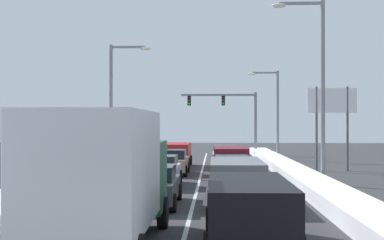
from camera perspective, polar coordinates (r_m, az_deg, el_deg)
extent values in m
plane|color=#333335|center=(25.63, 0.53, -7.27)|extent=(125.83, 125.83, 0.00)
cube|color=silver|center=(30.44, 0.82, -6.18)|extent=(0.14, 53.24, 0.01)
cube|color=white|center=(30.73, 10.79, -5.56)|extent=(1.67, 53.24, 0.61)
cube|color=white|center=(31.00, -9.07, -5.25)|extent=(2.06, 53.24, 0.89)
cube|color=black|center=(13.67, 5.93, -8.90)|extent=(1.95, 4.90, 1.25)
cube|color=black|center=(11.25, 6.71, -9.32)|extent=(1.56, 0.06, 0.55)
cube|color=red|center=(11.29, 2.68, -11.22)|extent=(0.20, 0.08, 0.28)
cube|color=red|center=(11.41, 10.69, -11.10)|extent=(0.20, 0.08, 0.28)
cylinder|color=black|center=(15.43, 1.93, -10.46)|extent=(0.25, 0.74, 0.74)
cylinder|color=black|center=(15.53, 9.11, -10.39)|extent=(0.25, 0.74, 0.74)
cube|color=slate|center=(20.98, 4.65, -5.93)|extent=(1.95, 4.90, 1.25)
cube|color=black|center=(18.56, 4.95, -5.80)|extent=(1.56, 0.06, 0.55)
cube|color=red|center=(18.59, 2.53, -6.95)|extent=(0.20, 0.08, 0.28)
cube|color=red|center=(18.66, 7.36, -6.92)|extent=(0.20, 0.08, 0.28)
cylinder|color=black|center=(22.73, 2.05, -7.21)|extent=(0.25, 0.74, 0.74)
cylinder|color=black|center=(22.80, 6.89, -7.19)|extent=(0.25, 0.74, 0.74)
cylinder|color=black|center=(19.36, 2.00, -8.41)|extent=(0.25, 0.74, 0.74)
cylinder|color=black|center=(19.44, 7.70, -8.37)|extent=(0.25, 0.74, 0.74)
cube|color=navy|center=(27.09, 4.18, -5.56)|extent=(1.82, 4.50, 0.70)
cube|color=black|center=(26.90, 4.19, -4.31)|extent=(1.64, 2.20, 0.55)
cube|color=red|center=(24.88, 2.74, -5.74)|extent=(0.24, 0.08, 0.14)
cube|color=red|center=(24.93, 5.94, -5.73)|extent=(0.24, 0.08, 0.14)
cylinder|color=black|center=(28.65, 2.29, -5.88)|extent=(0.22, 0.66, 0.66)
cylinder|color=black|center=(28.71, 5.86, -5.87)|extent=(0.22, 0.66, 0.66)
cylinder|color=black|center=(25.57, 2.28, -6.55)|extent=(0.22, 0.66, 0.66)
cylinder|color=black|center=(25.63, 6.29, -6.53)|extent=(0.22, 0.66, 0.66)
cube|color=maroon|center=(32.91, 4.05, -3.92)|extent=(1.95, 4.90, 1.25)
cube|color=black|center=(30.49, 4.18, -3.69)|extent=(1.56, 0.06, 0.55)
cube|color=red|center=(30.51, 2.72, -4.39)|extent=(0.20, 0.08, 0.28)
cube|color=red|center=(30.56, 5.65, -4.38)|extent=(0.20, 0.08, 0.28)
cylinder|color=black|center=(34.64, 2.38, -4.87)|extent=(0.25, 0.74, 0.74)
cylinder|color=black|center=(34.69, 5.55, -4.86)|extent=(0.25, 0.74, 0.74)
cylinder|color=black|center=(31.25, 2.39, -5.35)|extent=(0.25, 0.74, 0.74)
cylinder|color=black|center=(31.31, 5.90, -5.34)|extent=(0.25, 0.74, 0.74)
cube|color=#B7BABF|center=(39.72, 3.48, -3.92)|extent=(1.82, 4.50, 0.70)
cube|color=black|center=(39.54, 3.48, -3.06)|extent=(1.64, 2.20, 0.55)
cube|color=red|center=(37.51, 2.49, -3.94)|extent=(0.24, 0.08, 0.14)
cube|color=red|center=(37.54, 4.60, -3.94)|extent=(0.24, 0.08, 0.14)
cylinder|color=black|center=(41.28, 2.20, -4.21)|extent=(0.22, 0.66, 0.66)
cylinder|color=black|center=(41.31, 4.67, -4.20)|extent=(0.22, 0.66, 0.66)
cylinder|color=black|center=(38.18, 2.18, -4.51)|extent=(0.22, 0.66, 0.66)
cylinder|color=black|center=(38.22, 4.86, -4.51)|extent=(0.22, 0.66, 0.66)
cube|color=#1E5633|center=(16.00, -7.19, -5.80)|extent=(2.35, 2.20, 2.00)
cube|color=silver|center=(12.43, -9.95, -5.03)|extent=(2.35, 5.00, 2.60)
cylinder|color=black|center=(16.65, -10.89, -9.40)|extent=(0.28, 0.92, 0.92)
cylinder|color=black|center=(16.29, -3.06, -9.60)|extent=(0.28, 0.92, 0.92)
cube|color=#38383D|center=(20.71, -4.14, -7.15)|extent=(1.82, 4.50, 0.70)
cube|color=black|center=(20.50, -4.18, -5.52)|extent=(1.64, 2.20, 0.55)
cube|color=red|center=(18.63, -7.04, -7.54)|extent=(0.24, 0.08, 0.14)
cube|color=red|center=(18.46, -2.76, -7.61)|extent=(0.24, 0.08, 0.14)
cylinder|color=black|center=(22.39, -5.97, -7.42)|extent=(0.22, 0.66, 0.66)
cylinder|color=black|center=(22.20, -1.38, -7.48)|extent=(0.22, 0.66, 0.66)
cylinder|color=black|center=(19.35, -7.31, -8.52)|extent=(0.22, 0.66, 0.66)
cylinder|color=black|center=(19.14, -1.99, -8.62)|extent=(0.22, 0.66, 0.66)
cube|color=silver|center=(27.09, -3.38, -5.56)|extent=(1.82, 4.50, 0.70)
cube|color=black|center=(26.90, -3.41, -4.31)|extent=(1.64, 2.20, 0.55)
cube|color=red|center=(24.99, -5.47, -5.72)|extent=(0.24, 0.08, 0.14)
cube|color=red|center=(24.84, -2.30, -5.75)|extent=(0.24, 0.08, 0.14)
cylinder|color=black|center=(28.75, -4.85, -5.86)|extent=(0.22, 0.66, 0.66)
cylinder|color=black|center=(28.59, -1.29, -5.90)|extent=(0.22, 0.66, 0.66)
cylinder|color=black|center=(25.70, -5.72, -6.51)|extent=(0.22, 0.66, 0.66)
cylinder|color=black|center=(25.51, -1.73, -6.56)|extent=(0.22, 0.66, 0.66)
cube|color=#937F60|center=(33.28, -2.09, -4.60)|extent=(1.82, 4.50, 0.70)
cube|color=black|center=(33.09, -2.11, -3.58)|extent=(1.64, 2.20, 0.55)
cube|color=red|center=(31.15, -3.68, -4.67)|extent=(0.24, 0.08, 0.14)
cube|color=red|center=(31.03, -1.13, -4.68)|extent=(0.24, 0.08, 0.14)
cylinder|color=black|center=(34.92, -3.36, -4.90)|extent=(0.22, 0.66, 0.66)
cylinder|color=black|center=(34.79, -0.43, -4.92)|extent=(0.22, 0.66, 0.66)
cylinder|color=black|center=(31.85, -3.91, -5.33)|extent=(0.22, 0.66, 0.66)
cylinder|color=black|center=(31.70, -0.70, -5.36)|extent=(0.22, 0.66, 0.66)
cube|color=maroon|center=(39.04, -1.69, -3.37)|extent=(1.95, 4.90, 1.25)
cube|color=black|center=(36.62, -1.95, -3.14)|extent=(1.56, 0.06, 0.55)
cube|color=red|center=(36.72, -3.17, -3.72)|extent=(0.20, 0.08, 0.28)
cube|color=red|center=(36.60, -0.73, -3.73)|extent=(0.20, 0.08, 0.28)
cylinder|color=black|center=(40.84, -2.86, -4.19)|extent=(0.25, 0.74, 0.74)
cylinder|color=black|center=(40.72, -0.18, -4.20)|extent=(0.25, 0.74, 0.74)
cylinder|color=black|center=(37.47, -3.33, -4.53)|extent=(0.25, 0.74, 0.74)
cylinder|color=black|center=(37.33, -0.41, -4.55)|extent=(0.25, 0.74, 0.74)
cylinder|color=slate|center=(54.63, 6.64, -0.37)|extent=(0.28, 0.28, 6.20)
cube|color=slate|center=(54.55, 2.75, 2.62)|extent=(7.40, 0.20, 0.20)
cube|color=black|center=(54.53, 3.28, 2.02)|extent=(0.34, 0.34, 0.95)
sphere|color=#4C0A0A|center=(54.36, 3.28, 2.33)|extent=(0.22, 0.22, 0.22)
sphere|color=#593F0C|center=(54.34, 3.28, 2.03)|extent=(0.22, 0.22, 0.22)
sphere|color=green|center=(54.33, 3.28, 1.73)|extent=(0.22, 0.22, 0.22)
cube|color=black|center=(54.58, -0.29, 2.02)|extent=(0.34, 0.34, 0.95)
sphere|color=#4C0A0A|center=(54.41, -0.30, 2.33)|extent=(0.22, 0.22, 0.22)
sphere|color=#593F0C|center=(54.39, -0.30, 2.03)|extent=(0.22, 0.22, 0.22)
sphere|color=green|center=(54.38, -0.30, 1.73)|extent=(0.22, 0.22, 0.22)
cylinder|color=gray|center=(28.44, 13.48, 2.83)|extent=(0.22, 0.22, 9.33)
cube|color=gray|center=(28.86, 11.28, 11.84)|extent=(2.20, 0.14, 0.14)
ellipsoid|color=#EAE5C6|center=(28.69, 9.06, 11.71)|extent=(0.70, 0.36, 0.24)
cylinder|color=gray|center=(47.53, 8.92, 0.50)|extent=(0.22, 0.22, 7.62)
cube|color=gray|center=(47.62, 7.60, 4.91)|extent=(2.20, 0.14, 0.14)
ellipsoid|color=#EAE5C6|center=(47.52, 6.27, 4.80)|extent=(0.70, 0.36, 0.24)
cylinder|color=gray|center=(35.22, -8.44, 1.21)|extent=(0.22, 0.22, 8.12)
cube|color=gray|center=(35.36, -6.67, 7.56)|extent=(2.20, 0.14, 0.14)
ellipsoid|color=#EAE5C6|center=(35.19, -4.89, 7.44)|extent=(0.70, 0.36, 0.24)
cylinder|color=#59595B|center=(36.60, 12.85, -0.89)|extent=(0.16, 0.16, 5.50)
cylinder|color=#59595B|center=(37.01, 15.90, -0.88)|extent=(0.16, 0.16, 5.50)
cube|color=white|center=(36.82, 14.38, 2.00)|extent=(3.20, 0.12, 1.60)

